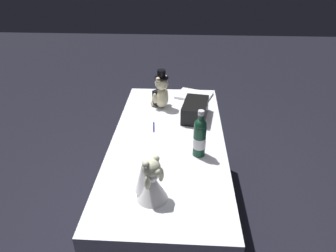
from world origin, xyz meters
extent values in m
plane|color=black|center=(0.00, 0.00, 0.00)|extent=(12.00, 12.00, 0.00)
cube|color=white|center=(0.00, 0.00, 0.38)|extent=(1.65, 0.75, 0.76)
ellipsoid|color=beige|center=(-0.47, -0.08, 0.84)|extent=(0.12, 0.11, 0.16)
cube|color=black|center=(-0.49, -0.10, 0.84)|extent=(0.11, 0.10, 0.12)
sphere|color=beige|center=(-0.47, -0.08, 0.97)|extent=(0.10, 0.10, 0.10)
sphere|color=beige|center=(-0.50, -0.11, 0.96)|extent=(0.04, 0.04, 0.04)
sphere|color=beige|center=(-0.50, -0.05, 1.01)|extent=(0.04, 0.04, 0.04)
sphere|color=beige|center=(-0.44, -0.10, 1.01)|extent=(0.04, 0.04, 0.04)
ellipsoid|color=beige|center=(-0.53, -0.05, 0.85)|extent=(0.04, 0.04, 0.09)
ellipsoid|color=beige|center=(-0.43, -0.13, 0.85)|extent=(0.04, 0.04, 0.09)
sphere|color=beige|center=(-0.53, -0.10, 0.79)|extent=(0.05, 0.05, 0.05)
sphere|color=beige|center=(-0.48, -0.14, 0.79)|extent=(0.05, 0.05, 0.05)
cylinder|color=black|center=(-0.47, -0.08, 1.01)|extent=(0.11, 0.11, 0.01)
cylinder|color=black|center=(-0.47, -0.08, 1.04)|extent=(0.06, 0.06, 0.06)
cone|color=white|center=(0.55, -0.05, 0.84)|extent=(0.16, 0.16, 0.15)
ellipsoid|color=white|center=(0.55, -0.05, 0.90)|extent=(0.07, 0.06, 0.07)
sphere|color=beige|center=(0.55, -0.05, 0.95)|extent=(0.09, 0.09, 0.09)
sphere|color=beige|center=(0.58, -0.02, 0.95)|extent=(0.04, 0.04, 0.04)
sphere|color=beige|center=(0.57, -0.07, 0.99)|extent=(0.04, 0.04, 0.04)
sphere|color=beige|center=(0.53, -0.03, 0.99)|extent=(0.04, 0.04, 0.04)
ellipsoid|color=beige|center=(0.60, -0.06, 0.90)|extent=(0.03, 0.03, 0.09)
ellipsoid|color=beige|center=(0.53, -0.01, 0.90)|extent=(0.03, 0.03, 0.09)
cone|color=white|center=(0.52, -0.09, 0.88)|extent=(0.18, 0.19, 0.19)
cylinder|color=#123B28|center=(0.16, 0.20, 0.86)|extent=(0.08, 0.08, 0.20)
sphere|color=#123B28|center=(0.16, 0.20, 0.97)|extent=(0.07, 0.07, 0.07)
cylinder|color=#123B28|center=(0.16, 0.20, 1.02)|extent=(0.03, 0.03, 0.08)
cylinder|color=silver|center=(0.16, 0.20, 1.05)|extent=(0.04, 0.04, 0.03)
cylinder|color=silver|center=(0.16, 0.20, 0.85)|extent=(0.08, 0.08, 0.07)
cylinder|color=navy|center=(-0.14, -0.11, 0.77)|extent=(0.13, 0.02, 0.01)
cone|color=silver|center=(-0.08, -0.10, 0.77)|extent=(0.02, 0.01, 0.01)
cube|color=black|center=(-0.31, 0.18, 0.83)|extent=(0.32, 0.21, 0.12)
cube|color=#B7B7BF|center=(-0.30, 0.10, 0.83)|extent=(0.04, 0.01, 0.03)
cube|color=white|center=(-0.68, 0.19, 0.77)|extent=(0.30, 0.34, 0.02)
camera|label=1|loc=(1.68, 0.09, 1.85)|focal=32.16mm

